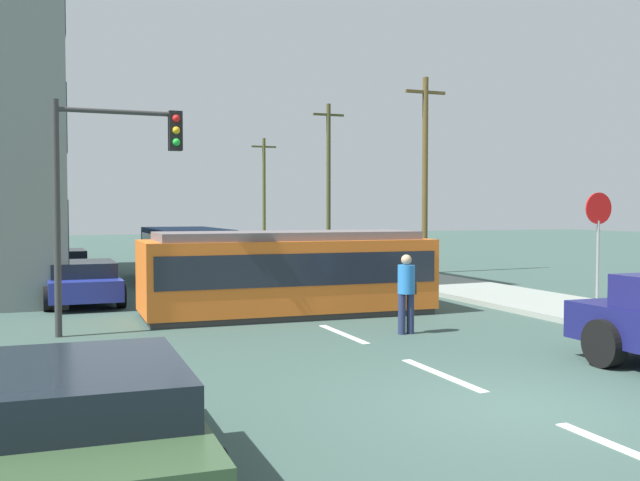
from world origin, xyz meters
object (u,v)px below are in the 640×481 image
object	(u,v)px
city_bus	(186,250)
parked_sedan_mid	(82,282)
parked_sedan_near	(89,421)
utility_pole_distant	(264,190)
pedestrian_crossing	(406,289)
traffic_light_mast	(109,172)
utility_pole_mid	(425,171)
streetcar_tram	(287,272)
parked_sedan_far	(61,266)
utility_pole_far	(328,177)
stop_sign	(598,227)

from	to	relation	value
city_bus	parked_sedan_mid	bearing A→B (deg)	-124.43
parked_sedan_near	utility_pole_distant	size ratio (longest dim) A/B	0.57
city_bus	parked_sedan_mid	world-z (taller)	city_bus
pedestrian_crossing	parked_sedan_near	world-z (taller)	pedestrian_crossing
traffic_light_mast	utility_pole_distant	distance (m)	36.33
traffic_light_mast	utility_pole_mid	distance (m)	17.02
streetcar_tram	parked_sedan_near	distance (m)	11.23
parked_sedan_mid	pedestrian_crossing	bearing A→B (deg)	-50.89
parked_sedan_near	parked_sedan_far	size ratio (longest dim) A/B	1.08
traffic_light_mast	utility_pole_mid	size ratio (longest dim) A/B	0.61
parked_sedan_near	streetcar_tram	bearing A→B (deg)	61.95
city_bus	pedestrian_crossing	xyz separation A→B (m)	(2.16, -13.22, -0.16)
parked_sedan_near	utility_pole_far	world-z (taller)	utility_pole_far
utility_pole_mid	utility_pole_far	distance (m)	11.08
traffic_light_mast	utility_pole_distant	xyz separation A→B (m)	(13.44, 33.75, 0.62)
city_bus	utility_pole_distant	world-z (taller)	utility_pole_distant
parked_sedan_mid	utility_pole_far	distance (m)	21.72
stop_sign	parked_sedan_near	bearing A→B (deg)	-150.74
streetcar_tram	city_bus	bearing A→B (deg)	94.20
stop_sign	traffic_light_mast	bearing A→B (deg)	170.93
city_bus	pedestrian_crossing	world-z (taller)	city_bus
parked_sedan_near	utility_pole_mid	xyz separation A→B (m)	(14.30, 19.11, 3.56)
utility_pole_far	pedestrian_crossing	bearing A→B (deg)	-108.01
utility_pole_mid	utility_pole_distant	distance (m)	23.24
parked_sedan_far	traffic_light_mast	size ratio (longest dim) A/B	0.84
city_bus	stop_sign	distance (m)	14.91
city_bus	utility_pole_distant	xyz separation A→B (m)	(9.81, 22.75, 2.91)
stop_sign	utility_pole_far	bearing A→B (deg)	84.34
parked_sedan_far	streetcar_tram	bearing A→B (deg)	-63.72
parked_sedan_mid	streetcar_tram	bearing A→B (deg)	-40.47
streetcar_tram	utility_pole_distant	size ratio (longest dim) A/B	0.93
parked_sedan_mid	parked_sedan_far	xyz separation A→B (m)	(-0.40, 6.24, -0.00)
streetcar_tram	pedestrian_crossing	size ratio (longest dim) A/B	4.28
stop_sign	utility_pole_distant	world-z (taller)	utility_pole_distant
city_bus	utility_pole_distant	bearing A→B (deg)	66.66
pedestrian_crossing	parked_sedan_far	size ratio (longest dim) A/B	0.41
pedestrian_crossing	utility_pole_mid	xyz separation A→B (m)	(7.58, 12.74, 3.24)
parked_sedan_near	utility_pole_far	distance (m)	33.68
city_bus	utility_pole_mid	distance (m)	10.23
utility_pole_far	utility_pole_distant	bearing A→B (deg)	90.39
parked_sedan_near	parked_sedan_far	distance (m)	20.11
parked_sedan_mid	utility_pole_distant	bearing A→B (deg)	64.24
parked_sedan_near	utility_pole_distant	xyz separation A→B (m)	(14.38, 42.34, 3.39)
parked_sedan_far	utility_pole_mid	xyz separation A→B (m)	(14.07, -1.00, 3.56)
city_bus	traffic_light_mast	world-z (taller)	traffic_light_mast
stop_sign	utility_pole_distant	distance (m)	35.66
city_bus	pedestrian_crossing	size ratio (longest dim) A/B	3.50
streetcar_tram	utility_pole_mid	xyz separation A→B (m)	(9.03, 9.21, 3.11)
stop_sign	parked_sedan_mid	bearing A→B (deg)	148.49
parked_sedan_near	utility_pole_mid	bearing A→B (deg)	53.19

